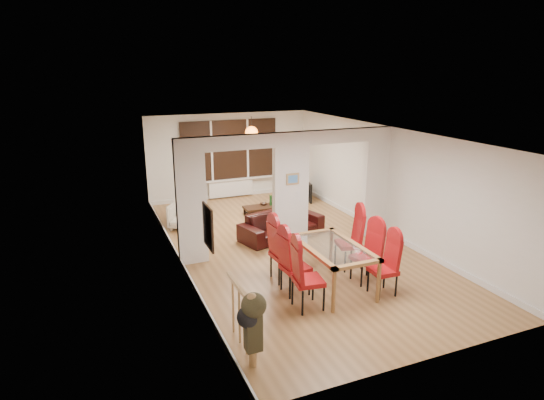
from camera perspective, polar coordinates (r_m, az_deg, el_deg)
floor at (r=10.35m, az=2.27°, el=-5.87°), size 5.00×9.00×0.01m
room_walls at (r=9.93m, az=2.35°, el=1.09°), size 5.00×9.00×2.60m
divider_wall at (r=9.93m, az=2.35°, el=1.09°), size 5.00×0.18×2.60m
bay_window_blinds at (r=13.95m, az=-5.33°, el=6.29°), size 3.00×0.08×1.80m
radiator at (r=14.17m, az=-5.16°, el=1.48°), size 1.40×0.08×0.50m
pendant_light at (r=12.88m, az=-2.59°, el=8.44°), size 0.36×0.36×0.36m
stair_newel at (r=6.68m, az=-3.99°, el=-13.84°), size 0.40×1.20×1.10m
wall_poster at (r=6.88m, az=-8.03°, el=-3.38°), size 0.04×0.52×0.67m
pillar_photo at (r=9.77m, az=2.61°, el=2.65°), size 0.30×0.03×0.25m
dining_table at (r=8.46m, az=7.58°, el=-8.25°), size 0.97×1.73×0.81m
dining_chair_la at (r=7.64m, az=4.59°, el=-9.42°), size 0.53×0.53×1.18m
dining_chair_lb at (r=8.13m, az=2.96°, el=-7.88°), size 0.50×0.50×1.15m
dining_chair_lc at (r=8.60m, az=1.60°, el=-6.34°), size 0.50×0.50×1.18m
dining_chair_ra at (r=8.31m, az=13.78°, el=-8.07°), size 0.44×0.44×1.07m
dining_chair_rb at (r=8.71m, az=11.65°, el=-6.66°), size 0.53×0.53×1.10m
dining_chair_rc at (r=9.24m, az=9.66°, el=-4.99°), size 0.55×0.55×1.17m
sofa at (r=10.85m, az=1.24°, el=-3.07°), size 2.23×1.36×0.61m
armchair at (r=11.63m, az=-10.83°, el=-1.92°), size 0.98×0.99×0.65m
person at (r=12.06m, az=-9.79°, el=1.78°), size 0.71×0.49×1.86m
television at (r=13.95m, az=4.02°, el=1.26°), size 1.04×0.37×0.60m
coffee_table at (r=12.54m, az=-1.18°, el=-1.29°), size 1.03×0.51×0.24m
bottle at (r=12.55m, az=-0.16°, el=0.01°), size 0.07×0.07×0.30m
bowl at (r=12.62m, az=-1.05°, el=-0.49°), size 0.20×0.20×0.05m
shoes at (r=10.07m, az=2.50°, el=-6.25°), size 0.22×0.23×0.09m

